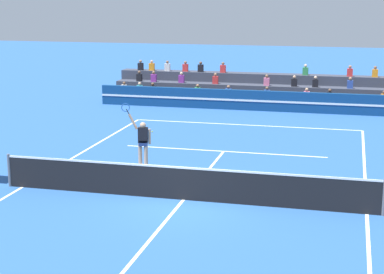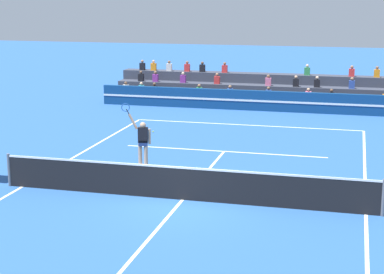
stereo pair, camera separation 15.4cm
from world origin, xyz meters
name	(u,v)px [view 1 (the left image)]	position (x,y,z in m)	size (l,w,h in m)	color
ground_plane	(183,200)	(0.00, 0.00, 0.00)	(120.00, 120.00, 0.00)	#285699
court_lines	(183,200)	(0.00, 0.00, 0.00)	(11.10, 23.90, 0.01)	white
tennis_net	(183,183)	(0.00, 0.00, 0.54)	(12.00, 0.10, 1.10)	slate
sponsor_banner_wall	(258,101)	(0.00, 15.94, 0.55)	(18.00, 0.26, 1.10)	navy
bleacher_stand	(264,92)	(0.00, 18.47, 0.66)	(17.68, 2.85, 2.28)	#383D4C
tennis_player	(142,142)	(-2.39, 3.24, 0.99)	(1.08, 0.34, 2.45)	tan
tennis_ball	(152,132)	(-3.92, 9.21, 0.03)	(0.07, 0.07, 0.07)	#C6DB33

